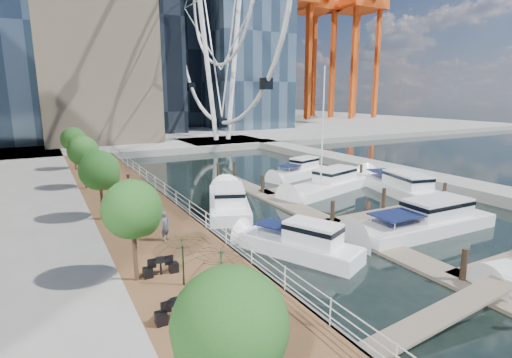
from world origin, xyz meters
name	(u,v)px	position (x,y,z in m)	size (l,w,h in m)	color
ground	(387,280)	(0.00, 0.00, 0.00)	(520.00, 520.00, 0.00)	black
boardwalk	(137,217)	(-9.00, 15.00, 0.50)	(6.00, 60.00, 1.00)	brown
seawall	(178,211)	(-6.00, 15.00, 0.50)	(0.25, 60.00, 1.00)	#595954
land_far	(99,126)	(0.00, 102.00, 0.50)	(200.00, 114.00, 1.00)	gray
breakwater	(381,169)	(20.00, 20.00, 0.50)	(4.00, 60.00, 1.00)	gray
pier	(222,143)	(14.00, 52.00, 0.50)	(14.00, 12.00, 1.00)	gray
railing	(176,198)	(-6.10, 15.00, 1.52)	(0.10, 60.00, 1.05)	white
floating_docks	(365,203)	(7.97, 9.98, 0.49)	(16.00, 34.00, 2.60)	#6D6051
port_cranes	(318,59)	(67.67, 95.67, 20.00)	(40.00, 52.00, 38.00)	#D84C14
street_trees	(99,170)	(-11.40, 14.00, 4.29)	(2.60, 42.60, 4.60)	#3F2B1C
cafe_tables	(208,336)	(-10.40, -2.00, 1.37)	(2.50, 13.70, 0.74)	black
yacht_foreground	(422,232)	(7.51, 4.05, 0.00)	(3.20, 11.95, 2.15)	silver
pedestrian_near	(165,226)	(-8.87, 8.18, 1.85)	(0.62, 0.41, 1.70)	#43495A
pedestrian_mid	(128,182)	(-8.37, 21.08, 1.77)	(0.75, 0.58, 1.54)	gray
pedestrian_far	(107,161)	(-8.49, 31.84, 1.99)	(1.16, 0.48, 1.97)	#353B42
moored_yachts	(331,198)	(7.76, 13.96, 0.00)	(22.46, 30.62, 11.50)	white
cafe_seating	(234,318)	(-9.77, -2.73, 2.22)	(5.03, 16.84, 2.67)	#0F381C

